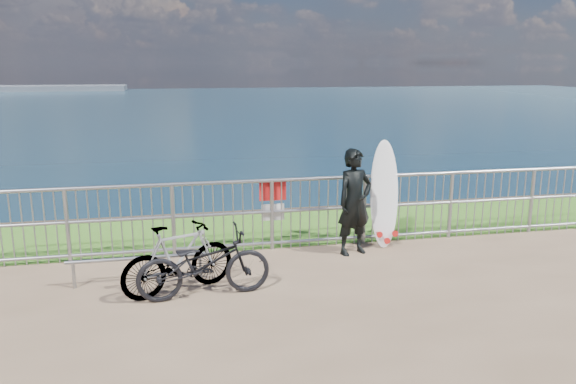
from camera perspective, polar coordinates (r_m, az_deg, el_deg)
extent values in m
plane|color=#3B7921|center=(9.97, 0.11, -3.56)|extent=(120.00, 120.00, 0.00)
cube|color=brown|center=(12.00, -1.10, -13.51)|extent=(120.00, 0.30, 5.00)
plane|color=#183448|center=(97.00, -10.57, 8.12)|extent=(260.00, 260.00, 0.00)
cylinder|color=#919399|center=(8.66, 1.59, 1.32)|extent=(10.00, 0.06, 0.06)
cylinder|color=#919399|center=(8.78, 1.57, -1.84)|extent=(10.00, 0.05, 0.05)
cylinder|color=#919399|center=(8.92, 1.55, -4.98)|extent=(10.00, 0.05, 0.05)
cylinder|color=#919399|center=(8.71, -21.50, -3.25)|extent=(0.06, 0.06, 1.10)
cylinder|color=#919399|center=(8.57, -11.58, -2.85)|extent=(0.06, 0.06, 1.10)
cylinder|color=#919399|center=(8.69, -1.64, -2.36)|extent=(0.06, 0.06, 1.10)
cylinder|color=#919399|center=(9.07, 7.74, -1.84)|extent=(0.06, 0.06, 1.10)
cylinder|color=#919399|center=(9.66, 16.17, -1.32)|extent=(0.06, 0.06, 1.10)
cylinder|color=#919399|center=(10.43, 23.49, -0.85)|extent=(0.06, 0.06, 1.10)
cube|color=red|center=(8.67, -1.57, 0.11)|extent=(0.42, 0.02, 0.30)
cube|color=white|center=(8.66, -1.56, 0.10)|extent=(0.38, 0.01, 0.08)
cube|color=white|center=(8.75, -1.55, -2.06)|extent=(0.36, 0.02, 0.26)
imported|color=black|center=(8.49, 6.78, -1.02)|extent=(0.68, 0.55, 1.62)
ellipsoid|color=white|center=(8.95, 9.74, -0.15)|extent=(0.51, 0.47, 1.69)
cone|color=red|center=(8.95, 9.10, -4.14)|extent=(0.10, 0.18, 0.10)
cone|color=red|center=(9.05, 10.63, -4.02)|extent=(0.10, 0.18, 0.10)
cone|color=red|center=(9.03, 9.84, -4.75)|extent=(0.10, 0.18, 0.10)
imported|color=black|center=(7.05, -8.54, -7.20)|extent=(1.70, 0.73, 0.87)
imported|color=black|center=(7.23, -11.08, -6.63)|extent=(1.55, 0.98, 0.91)
cylinder|color=#919399|center=(7.66, -15.03, -6.50)|extent=(1.82, 0.05, 0.05)
cylinder|color=#919399|center=(7.82, -20.93, -7.91)|extent=(0.04, 0.04, 0.35)
cylinder|color=#919399|center=(7.71, -8.91, -7.47)|extent=(0.04, 0.04, 0.35)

